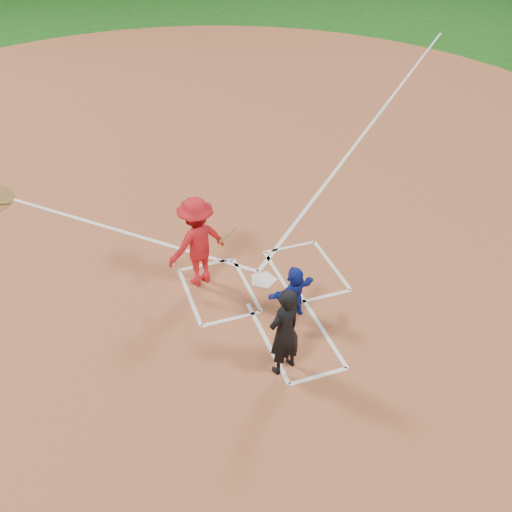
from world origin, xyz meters
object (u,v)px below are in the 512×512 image
object	(u,v)px
umpire	(284,332)
batter_at_plate	(197,242)
home_plate	(263,280)
catcher	(294,292)

from	to	relation	value
umpire	batter_at_plate	world-z (taller)	batter_at_plate
umpire	home_plate	bearing A→B (deg)	-123.18
home_plate	batter_at_plate	bearing A→B (deg)	-18.80
catcher	batter_at_plate	size ratio (longest dim) A/B	0.57
catcher	batter_at_plate	world-z (taller)	batter_at_plate
home_plate	catcher	distance (m)	1.34
catcher	batter_at_plate	bearing A→B (deg)	-63.37
home_plate	umpire	bearing A→B (deg)	78.10
catcher	umpire	xyz separation A→B (m)	(-0.70, -1.22, 0.32)
umpire	catcher	bearing A→B (deg)	-141.09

